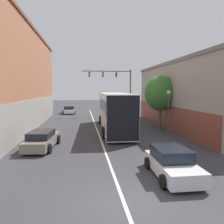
# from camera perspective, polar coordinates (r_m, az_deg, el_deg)

# --- Properties ---
(ground_plane) EXTENTS (160.00, 160.00, 0.00)m
(ground_plane) POSITION_cam_1_polar(r_m,az_deg,el_deg) (8.80, 3.09, -22.45)
(ground_plane) COLOR #38383D
(lane_center_line) EXTENTS (0.14, 43.37, 0.01)m
(lane_center_line) POSITION_cam_1_polar(r_m,az_deg,el_deg) (23.71, -4.06, -4.27)
(lane_center_line) COLOR silver
(lane_center_line) RESTS_ON ground_plane
(building_right_storefront) EXTENTS (7.46, 20.06, 7.10)m
(building_right_storefront) POSITION_cam_1_polar(r_m,az_deg,el_deg) (25.87, 21.28, 4.36)
(building_right_storefront) COLOR #9E998E
(building_right_storefront) RESTS_ON ground_plane
(bus) EXTENTS (3.27, 13.01, 3.80)m
(bus) POSITION_cam_1_polar(r_m,az_deg,el_deg) (22.57, 0.60, 0.67)
(bus) COLOR silver
(bus) RESTS_ON ground_plane
(hatchback_foreground) EXTENTS (2.02, 3.83, 1.36)m
(hatchback_foreground) POSITION_cam_1_polar(r_m,az_deg,el_deg) (11.16, 15.43, -12.77)
(hatchback_foreground) COLOR silver
(hatchback_foreground) RESTS_ON ground_plane
(parked_car_left_near) EXTENTS (2.39, 4.77, 1.34)m
(parked_car_left_near) POSITION_cam_1_polar(r_m,az_deg,el_deg) (38.92, -11.26, 0.55)
(parked_car_left_near) COLOR silver
(parked_car_left_near) RESTS_ON ground_plane
(parked_car_left_mid) EXTENTS (2.24, 4.47, 1.28)m
(parked_car_left_mid) POSITION_cam_1_polar(r_m,az_deg,el_deg) (16.43, -17.82, -6.90)
(parked_car_left_mid) COLOR slate
(parked_car_left_mid) RESTS_ON ground_plane
(traffic_signal_gantry) EXTENTS (7.90, 0.36, 7.39)m
(traffic_signal_gantry) POSITION_cam_1_polar(r_m,az_deg,el_deg) (35.39, 0.90, 7.95)
(traffic_signal_gantry) COLOR #333338
(traffic_signal_gantry) RESTS_ON ground_plane
(street_lamp) EXTENTS (0.34, 0.34, 4.09)m
(street_lamp) POSITION_cam_1_polar(r_m,az_deg,el_deg) (20.38, 14.51, 1.03)
(street_lamp) COLOR #47474C
(street_lamp) RESTS_ON ground_plane
(street_tree_near) EXTENTS (3.38, 3.05, 5.63)m
(street_tree_near) POSITION_cam_1_polar(r_m,az_deg,el_deg) (23.72, 12.58, 4.74)
(street_tree_near) COLOR brown
(street_tree_near) RESTS_ON ground_plane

